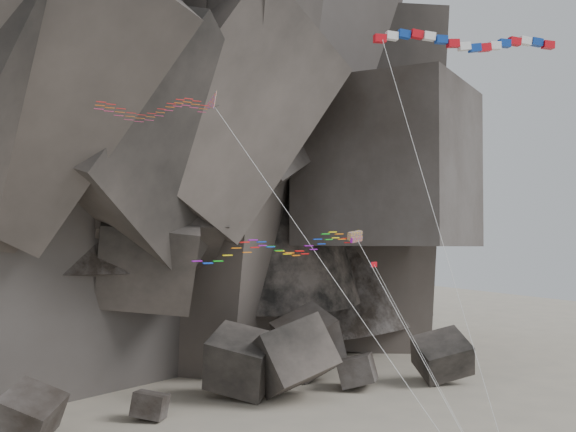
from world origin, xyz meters
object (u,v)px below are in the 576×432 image
delta_kite (152,108)px  parafoil_kite (275,247)px  banner_kite (467,44)px  pennant_kite (406,326)px

delta_kite → parafoil_kite: size_ratio=1.51×
banner_kite → parafoil_kite: (-12.96, 2.14, -12.81)m
parafoil_kite → banner_kite: bearing=-23.1°
banner_kite → parafoil_kite: banner_kite is taller
parafoil_kite → pennant_kite: bearing=-33.6°
delta_kite → parafoil_kite: bearing=-49.5°
pennant_kite → banner_kite: bearing=-3.5°
delta_kite → banner_kite: 20.36m
parafoil_kite → delta_kite: bearing=116.1°
delta_kite → pennant_kite: delta_kite is taller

